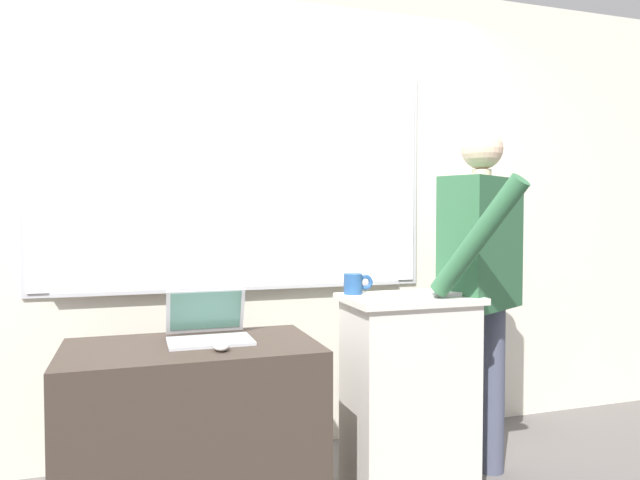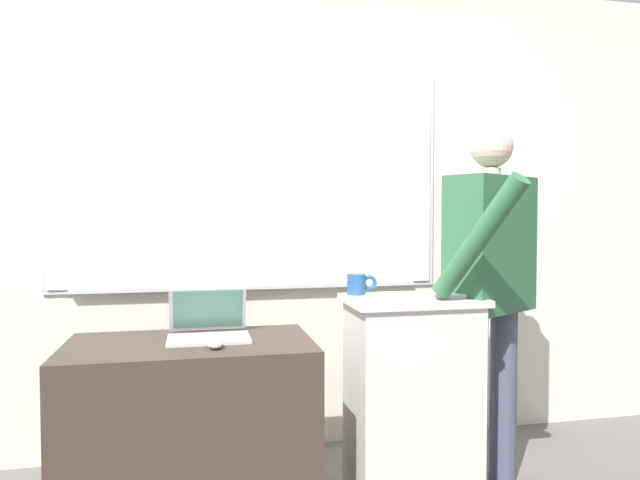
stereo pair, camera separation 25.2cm
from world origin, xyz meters
TOP-DOWN VIEW (x-y plane):
  - back_wall at (-0.01, 1.13)m, footprint 6.40×0.17m
  - lectern_podium at (0.48, 0.34)m, footprint 0.60×0.41m
  - side_desk at (-0.50, 0.34)m, footprint 1.02×0.59m
  - person_presenter at (0.89, 0.36)m, footprint 0.64×0.74m
  - laptop at (-0.43, 0.43)m, footprint 0.34×0.30m
  - wireless_keyboard at (0.48, 0.29)m, footprint 0.44×0.12m
  - computer_mouse_by_laptop at (-0.41, 0.20)m, footprint 0.06×0.10m
  - computer_mouse_by_keyboard at (0.74, 0.29)m, footprint 0.06×0.10m
  - coffee_mug at (0.26, 0.47)m, footprint 0.14×0.09m

SIDE VIEW (x-z plane):
  - side_desk at x=-0.50m, z-range 0.00..0.78m
  - lectern_podium at x=0.48m, z-range 0.00..0.94m
  - computer_mouse_by_laptop at x=-0.41m, z-range 0.78..0.81m
  - laptop at x=-0.43m, z-range 0.73..0.94m
  - wireless_keyboard at x=0.48m, z-range 0.94..0.96m
  - computer_mouse_by_keyboard at x=0.74m, z-range 0.94..0.97m
  - coffee_mug at x=0.26m, z-range 0.94..1.03m
  - person_presenter at x=0.89m, z-range 0.15..1.88m
  - back_wall at x=-0.01m, z-range 0.01..2.67m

